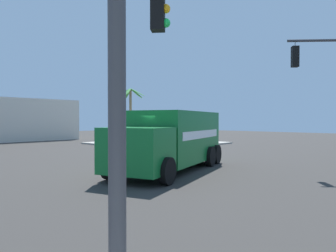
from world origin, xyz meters
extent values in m
plane|color=#33302D|center=(0.00, 0.00, 0.00)|extent=(100.00, 100.00, 0.00)
cube|color=#9E998E|center=(11.95, 11.95, 0.07)|extent=(10.53, 10.53, 0.14)
cube|color=#146B2D|center=(1.57, -0.16, 1.54)|extent=(6.10, 4.08, 2.37)
cube|color=#146B2D|center=(-2.14, -1.41, 1.20)|extent=(2.57, 2.88, 1.70)
cube|color=black|center=(-2.95, -1.69, 1.54)|extent=(0.72, 1.94, 0.88)
cube|color=#B2B2B7|center=(4.14, 0.71, 0.19)|extent=(0.93, 2.25, 0.21)
cube|color=white|center=(1.96, -1.30, 1.65)|extent=(4.49, 1.53, 0.36)
cube|color=white|center=(1.18, 0.99, 1.65)|extent=(4.49, 1.53, 0.36)
cylinder|color=black|center=(-1.70, -2.57, 0.50)|extent=(1.04, 0.59, 1.00)
cylinder|color=black|center=(-2.49, -0.22, 0.50)|extent=(1.04, 0.59, 1.00)
cylinder|color=black|center=(3.12, -0.94, 0.50)|extent=(1.04, 0.59, 1.00)
cylinder|color=black|center=(2.32, 1.41, 0.50)|extent=(1.04, 0.59, 1.00)
cylinder|color=black|center=(4.11, -0.61, 0.50)|extent=(1.04, 0.59, 1.00)
cylinder|color=black|center=(3.32, 1.74, 0.50)|extent=(1.04, 0.59, 1.00)
cylinder|color=#38383D|center=(-7.72, -7.59, 2.94)|extent=(0.20, 0.20, 5.59)
cube|color=black|center=(-4.94, -5.40, 4.76)|extent=(0.42, 0.42, 0.95)
sphere|color=#EFA314|center=(-4.83, -5.54, 4.76)|extent=(0.20, 0.20, 0.20)
sphere|color=#19CC4C|center=(-4.83, -5.54, 4.45)|extent=(0.20, 0.20, 0.20)
cylinder|color=#38383D|center=(5.84, -5.83, 5.95)|extent=(2.79, 3.25, 0.12)
cylinder|color=#38383D|center=(4.72, -4.51, 5.82)|extent=(0.03, 0.03, 0.25)
cube|color=black|center=(4.72, -4.51, 5.22)|extent=(0.42, 0.42, 0.95)
sphere|color=red|center=(4.86, -4.40, 5.54)|extent=(0.20, 0.20, 0.20)
sphere|color=#EFA314|center=(4.86, -4.40, 5.23)|extent=(0.20, 0.20, 0.20)
sphere|color=#19CC4C|center=(4.86, -4.40, 4.92)|extent=(0.20, 0.20, 0.20)
cube|color=yellow|center=(10.53, 11.55, 1.06)|extent=(1.14, 1.07, 1.85)
cube|color=black|center=(10.36, 11.20, 1.21)|extent=(0.62, 0.32, 1.18)
cube|color=black|center=(14.00, 9.43, 1.06)|extent=(1.08, 1.15, 1.85)
cube|color=black|center=(13.66, 9.25, 1.21)|extent=(0.34, 0.61, 1.18)
cylinder|color=#7A6647|center=(10.96, 14.81, 2.79)|extent=(0.26, 0.26, 5.31)
ellipsoid|color=#2D7533|center=(11.75, 14.80, 5.09)|extent=(1.62, 0.37, 0.98)
ellipsoid|color=#2D7533|center=(11.08, 15.51, 4.97)|extent=(0.60, 1.51, 1.21)
ellipsoid|color=#2D7533|center=(10.36, 15.32, 5.08)|extent=(1.45, 1.32, 1.01)
ellipsoid|color=#2D7533|center=(10.26, 14.38, 5.15)|extent=(1.61, 1.19, 0.87)
ellipsoid|color=#2D7533|center=(11.23, 14.04, 5.13)|extent=(0.89, 1.68, 0.91)
camera|label=1|loc=(-9.87, -10.43, 2.33)|focal=34.09mm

